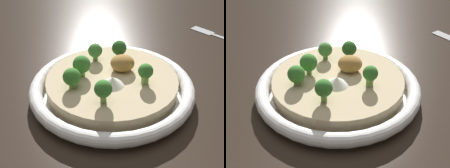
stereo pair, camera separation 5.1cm
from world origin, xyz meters
TOP-DOWN VIEW (x-y plane):
  - ground_plane at (0.00, 0.00)m, footprint 6.00×6.00m
  - risotto_bowl at (0.00, 0.00)m, footprint 0.30×0.30m
  - cheese_sprinkle at (-0.00, -0.02)m, footprint 0.04×0.04m
  - crispy_onion_garnish at (0.02, 0.02)m, footprint 0.04×0.04m
  - broccoli_front at (-0.02, -0.07)m, footprint 0.03×0.03m
  - broccoli_back_left at (-0.03, 0.06)m, footprint 0.03×0.03m
  - broccoli_front_left at (-0.07, -0.03)m, footprint 0.03×0.03m
  - broccoli_left at (-0.05, 0.01)m, footprint 0.03×0.03m
  - broccoli_front_right at (0.06, -0.02)m, footprint 0.03×0.03m
  - broccoli_back at (0.02, 0.06)m, footprint 0.03×0.03m
  - fork_utensil at (0.29, 0.24)m, footprint 0.14×0.16m

SIDE VIEW (x-z plane):
  - ground_plane at x=0.00m, z-range 0.00..0.00m
  - fork_utensil at x=0.29m, z-range 0.00..0.00m
  - risotto_bowl at x=0.00m, z-range 0.00..0.04m
  - cheese_sprinkle at x=0.00m, z-range 0.04..0.05m
  - crispy_onion_garnish at x=0.02m, z-range 0.04..0.07m
  - broccoli_back_left at x=-0.03m, z-range 0.04..0.07m
  - broccoli_front_left at x=-0.07m, z-range 0.04..0.08m
  - broccoli_left at x=-0.05m, z-range 0.04..0.08m
  - broccoli_front_right at x=0.06m, z-range 0.04..0.08m
  - broccoli_back at x=0.02m, z-range 0.04..0.08m
  - broccoli_front at x=-0.02m, z-range 0.04..0.08m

